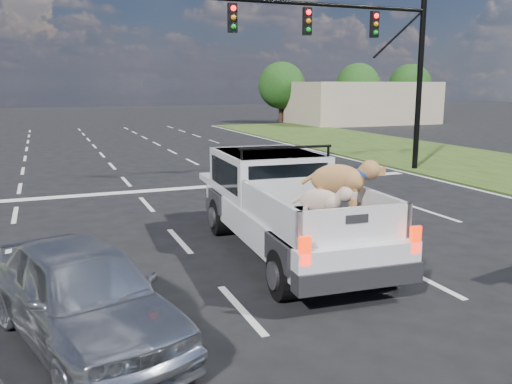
{
  "coord_description": "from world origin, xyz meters",
  "views": [
    {
      "loc": [
        -4.43,
        -7.4,
        3.43
      ],
      "look_at": [
        -0.71,
        2.0,
        1.41
      ],
      "focal_mm": 38.0,
      "sensor_mm": 36.0,
      "label": 1
    }
  ],
  "objects": [
    {
      "name": "silver_sedan",
      "position": [
        -4.06,
        -0.27,
        0.7
      ],
      "size": [
        2.74,
        4.41,
        1.4
      ],
      "primitive_type": "imported",
      "rotation": [
        0.0,
        0.0,
        0.28
      ],
      "color": "silver",
      "rests_on": "ground"
    },
    {
      "name": "traffic_signal",
      "position": [
        7.2,
        10.5,
        4.73
      ],
      "size": [
        9.11,
        0.31,
        7.0
      ],
      "color": "black",
      "rests_on": "ground"
    },
    {
      "name": "tree_far_e",
      "position": [
        24.0,
        38.0,
        3.29
      ],
      "size": [
        4.2,
        4.2,
        5.4
      ],
      "color": "#332114",
      "rests_on": "ground"
    },
    {
      "name": "tree_far_f",
      "position": [
        30.0,
        38.0,
        3.29
      ],
      "size": [
        4.2,
        4.2,
        5.4
      ],
      "color": "#332114",
      "rests_on": "ground"
    },
    {
      "name": "road_markings",
      "position": [
        0.0,
        6.56,
        0.01
      ],
      "size": [
        17.75,
        60.0,
        0.01
      ],
      "color": "silver",
      "rests_on": "ground"
    },
    {
      "name": "pickup_truck",
      "position": [
        0.13,
        2.4,
        1.03
      ],
      "size": [
        2.5,
        5.99,
        2.2
      ],
      "rotation": [
        0.0,
        0.0,
        -0.06
      ],
      "color": "black",
      "rests_on": "ground"
    },
    {
      "name": "ground",
      "position": [
        0.0,
        0.0,
        0.0
      ],
      "size": [
        160.0,
        160.0,
        0.0
      ],
      "primitive_type": "plane",
      "color": "black",
      "rests_on": "ground"
    },
    {
      "name": "tree_far_d",
      "position": [
        16.0,
        38.0,
        3.29
      ],
      "size": [
        4.2,
        4.2,
        5.4
      ],
      "color": "#332114",
      "rests_on": "ground"
    },
    {
      "name": "building_right",
      "position": [
        22.0,
        34.0,
        1.8
      ],
      "size": [
        12.0,
        7.0,
        3.6
      ],
      "primitive_type": "cube",
      "color": "tan",
      "rests_on": "ground"
    }
  ]
}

